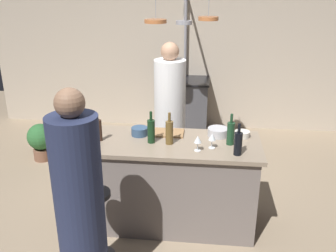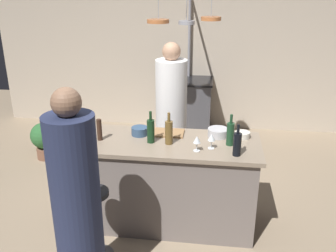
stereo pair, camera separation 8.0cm
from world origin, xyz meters
The scene contains 20 objects.
ground_plane centered at (0.00, 0.00, 0.00)m, with size 9.00×9.00×0.00m, color gray.
back_wall centered at (0.00, 2.85, 1.30)m, with size 6.40×0.16×2.60m, color #BCAD99.
kitchen_island centered at (0.00, 0.00, 0.45)m, with size 1.80×0.72×0.90m.
stove_range centered at (0.00, 2.45, 0.45)m, with size 0.80×0.64×0.89m.
chef centered at (-0.05, 0.85, 0.79)m, with size 0.36×0.36×1.71m.
bar_stool_left centered at (-0.53, -0.62, 0.38)m, with size 0.28×0.28×0.68m.
guest_left centered at (-0.52, -1.02, 0.78)m, with size 0.36×0.36×1.69m.
overhead_pot_rack centered at (0.00, 1.92, 1.67)m, with size 0.91×1.38×2.17m.
potted_plant centered at (-1.88, 1.25, 0.30)m, with size 0.36×0.36×0.52m.
cutting_board centered at (-0.01, 0.19, 0.91)m, with size 0.32×0.22×0.02m, color #997047.
pepper_mill centered at (-0.64, -0.05, 1.01)m, with size 0.05×0.05×0.21m, color #382319.
wine_bottle_red centered at (-0.14, -0.04, 1.02)m, with size 0.07×0.07×0.31m.
wine_bottle_green centered at (0.60, 0.00, 1.01)m, with size 0.07×0.07×0.30m.
wine_bottle_amber centered at (0.03, -0.05, 1.02)m, with size 0.07×0.07×0.31m.
wine_bottle_dark centered at (0.66, -0.22, 1.01)m, with size 0.07×0.07×0.29m.
wine_glass_by_chef centered at (0.43, -0.11, 1.01)m, with size 0.07×0.07×0.15m.
wine_glass_near_left_guest centered at (0.30, -0.18, 1.01)m, with size 0.07×0.07×0.15m.
mixing_bowl_blue centered at (-0.28, 0.13, 0.94)m, with size 0.16×0.16×0.08m, color #334C6B.
mixing_bowl_steel centered at (0.49, 0.19, 0.94)m, with size 0.20×0.20×0.08m, color #B7B7BC.
mixing_bowl_ceramic centered at (0.73, 0.19, 0.93)m, with size 0.15×0.15×0.06m, color silver.
Camera 1 is at (0.37, -3.25, 2.33)m, focal length 39.91 mm.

